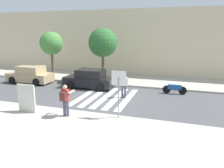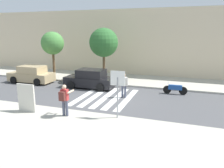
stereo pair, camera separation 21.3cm
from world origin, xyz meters
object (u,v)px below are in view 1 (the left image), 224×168
parked_car_black (90,79)px  motorcycle (175,88)px  pedestrian_crossing (124,84)px  street_tree_center (103,43)px  advertising_board (27,98)px  parked_car_tan (30,75)px  street_tree_west (51,44)px  stop_sign (119,84)px  photographer_with_backpack (65,98)px

parked_car_black → motorcycle: (6.81, 0.30, -0.31)m
pedestrian_crossing → street_tree_center: 5.96m
pedestrian_crossing → advertising_board: bearing=-132.1°
parked_car_tan → parked_car_black: 5.88m
motorcycle → street_tree_west: street_tree_west is taller
parked_car_tan → street_tree_center: bearing=22.4°
street_tree_center → street_tree_west: bearing=-174.0°
pedestrian_crossing → street_tree_center: size_ratio=0.36×
parked_car_black → street_tree_west: size_ratio=0.92×
parked_car_black → street_tree_west: (-4.78, 2.00, 2.74)m
pedestrian_crossing → parked_car_tan: bearing=169.1°
parked_car_tan → street_tree_west: size_ratio=0.92×
stop_sign → advertising_board: size_ratio=1.57×
pedestrian_crossing → parked_car_black: pedestrian_crossing is taller
parked_car_tan → street_tree_west: street_tree_west is taller
pedestrian_crossing → street_tree_west: bearing=155.2°
parked_car_tan → motorcycle: bearing=1.4°
motorcycle → advertising_board: 10.37m
street_tree_center → advertising_board: bearing=-97.4°
stop_sign → street_tree_center: street_tree_center is taller
parked_car_tan → stop_sign: bearing=-29.9°
stop_sign → motorcycle: bearing=67.0°
parked_car_tan → photographer_with_backpack: bearing=-41.4°
parked_car_black → motorcycle: parked_car_black is taller
street_tree_west → advertising_board: bearing=-65.8°
parked_car_tan → street_tree_west: (1.10, 2.00, 2.74)m
parked_car_tan → advertising_board: bearing=-53.0°
parked_car_black → motorcycle: 6.82m
street_tree_center → advertising_board: size_ratio=2.98×
parked_car_tan → street_tree_center: 7.23m
parked_car_tan → street_tree_west: 3.56m
street_tree_center → parked_car_tan: bearing=-157.6°
stop_sign → parked_car_black: stop_sign is taller
street_tree_west → street_tree_center: 5.06m
pedestrian_crossing → motorcycle: bearing=31.6°
parked_car_black → motorcycle: bearing=2.5°
advertising_board → pedestrian_crossing: bearing=47.9°
stop_sign → advertising_board: 5.30m
street_tree_west → photographer_with_backpack: bearing=-53.6°
parked_car_tan → street_tree_center: (6.14, 2.53, 2.86)m
stop_sign → advertising_board: bearing=-171.2°
parked_car_tan → advertising_board: 8.25m
photographer_with_backpack → parked_car_tan: (-7.36, 6.49, -0.44)m
photographer_with_backpack → motorcycle: photographer_with_backpack is taller
pedestrian_crossing → motorcycle: (3.39, 2.09, -0.56)m
stop_sign → parked_car_tan: 11.71m
street_tree_center → advertising_board: street_tree_center is taller
stop_sign → parked_car_black: size_ratio=0.61×
stop_sign → parked_car_tan: size_ratio=0.61×
pedestrian_crossing → parked_car_black: bearing=152.4°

